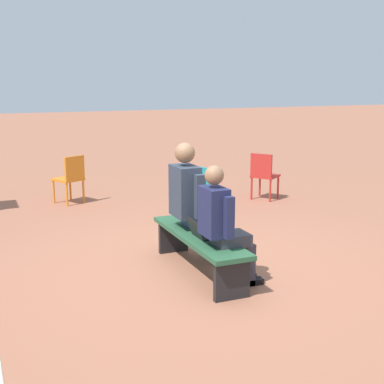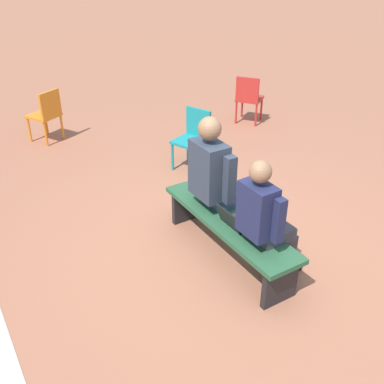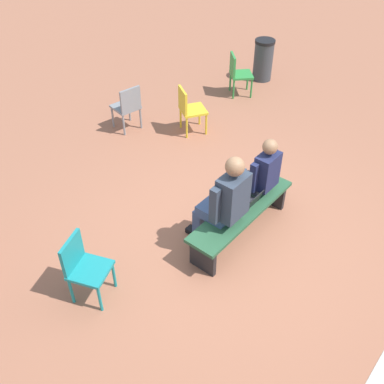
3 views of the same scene
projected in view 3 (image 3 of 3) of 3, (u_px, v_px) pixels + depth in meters
ground_plane at (235, 238)px, 6.02m from camera, size 60.00×60.00×0.00m
bench at (242, 214)px, 5.85m from camera, size 1.80×0.44×0.45m
person_student at (259, 175)px, 5.94m from camera, size 0.51×0.64×1.29m
person_adult at (225, 200)px, 5.46m from camera, size 0.60×0.75×1.43m
laptop at (248, 202)px, 5.83m from camera, size 0.32×0.29×0.21m
plastic_chair_mid_courtyard at (189, 108)px, 7.78m from camera, size 0.58×0.58×0.84m
plastic_chair_near_bench_right at (83, 265)px, 5.02m from camera, size 0.55×0.55×0.84m
plastic_chair_by_pillar at (128, 105)px, 7.84m from camera, size 0.49×0.49×0.84m
plastic_chair_near_bench_left at (238, 72)px, 8.89m from camera, size 0.59×0.59×0.84m
litter_bin at (263, 60)px, 9.46m from camera, size 0.42×0.42×0.86m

